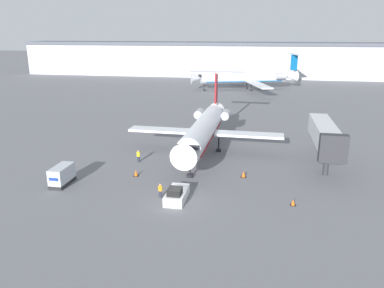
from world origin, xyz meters
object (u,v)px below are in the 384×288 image
Objects in this scene: traffic_cone_right at (244,174)px; worker_near_tug at (160,190)px; worker_by_wing at (138,156)px; luggage_cart at (62,175)px; traffic_cone_mid at (293,202)px; jet_bridge at (325,135)px; traffic_cone_left at (136,173)px; airplane_parked_far_left at (246,77)px; pushback_tug at (177,194)px; airplane_main at (204,128)px.

worker_near_tug is at bearing -138.42° from traffic_cone_right.
worker_by_wing is (-6.08, 10.84, 0.06)m from worker_near_tug.
luggage_cart is 4.72× the size of traffic_cone_right.
traffic_cone_mid is 14.32m from jet_bridge.
worker_by_wing is 0.12× the size of jet_bridge.
traffic_cone_right reaches higher than traffic_cone_mid.
jet_bridge is (23.76, 7.86, 4.06)m from traffic_cone_left.
jet_bridge reaches higher than worker_by_wing.
worker_by_wing reaches higher than traffic_cone_right.
worker_near_tug is 11.72m from traffic_cone_right.
traffic_cone_mid is (20.39, -10.19, -0.58)m from worker_by_wing.
traffic_cone_right is (14.84, -3.06, -0.52)m from worker_by_wing.
airplane_parked_far_left reaches higher than jet_bridge.
worker_by_wing reaches higher than traffic_cone_mid.
pushback_tug is 2.62× the size of worker_by_wing.
pushback_tug is 0.31× the size of jet_bridge.
traffic_cone_right is at bearing -11.67° from worker_by_wing.
traffic_cone_mid is at bearing -52.04° from traffic_cone_right.
airplane_main is 15.84× the size of worker_by_wing.
traffic_cone_right is (6.84, 8.03, -0.25)m from pushback_tug.
airplane_main is at bearing 88.68° from pushback_tug.
pushback_tug reaches higher than traffic_cone_left.
airplane_main reaches higher than traffic_cone_right.
luggage_cart reaches higher than worker_near_tug.
luggage_cart is 0.26× the size of jet_bridge.
pushback_tug reaches higher than traffic_cone_mid.
traffic_cone_right is at bearing -87.62° from airplane_parked_far_left.
traffic_cone_left is 25.36m from jet_bridge.
traffic_cone_right is at bearing 16.57° from luggage_cart.
jet_bridge is at bearing 38.83° from pushback_tug.
traffic_cone_right is 0.02× the size of airplane_parked_far_left.
traffic_cone_left is (-6.64, 5.92, -0.23)m from pushback_tug.
traffic_cone_left is (-4.72, 5.66, -0.45)m from worker_near_tug.
worker_near_tug is at bearing -50.15° from traffic_cone_left.
airplane_main is at bearing 82.17° from worker_near_tug.
jet_bridge is (13.38, -68.82, 0.48)m from airplane_parked_far_left.
traffic_cone_left is 0.02× the size of airplane_parked_far_left.
luggage_cart is 33.94m from jet_bridge.
luggage_cart is at bearing -151.57° from traffic_cone_left.
worker_near_tug is 23.63m from jet_bridge.
traffic_cone_left is (-7.03, -11.14, -3.44)m from airplane_main.
luggage_cart is at bearing -159.05° from jet_bridge.
traffic_cone_left is 1.04× the size of traffic_cone_right.
airplane_main reaches higher than worker_near_tug.
worker_by_wing is at bearing 119.28° from worker_near_tug.
luggage_cart is 26.85m from traffic_cone_mid.
jet_bridge is (19.04, 13.52, 3.62)m from worker_near_tug.
pushback_tug is at bearing -175.81° from traffic_cone_mid.
worker_near_tug is 0.11× the size of jet_bridge.
jet_bridge is at bearing 6.10° from worker_by_wing.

